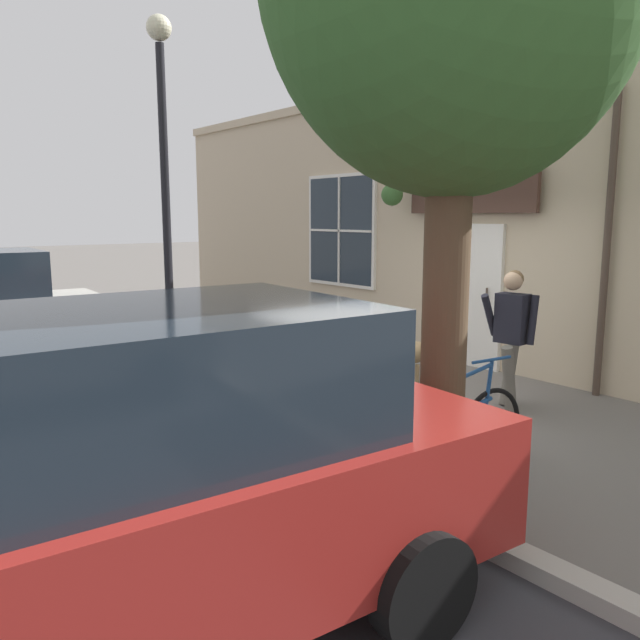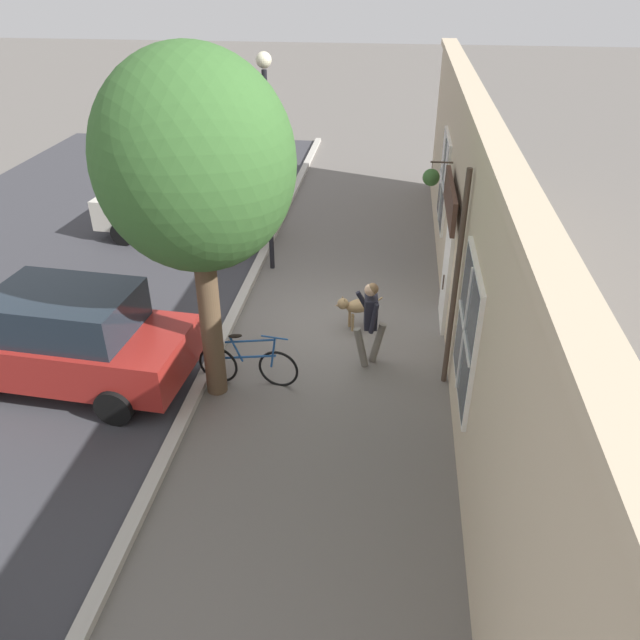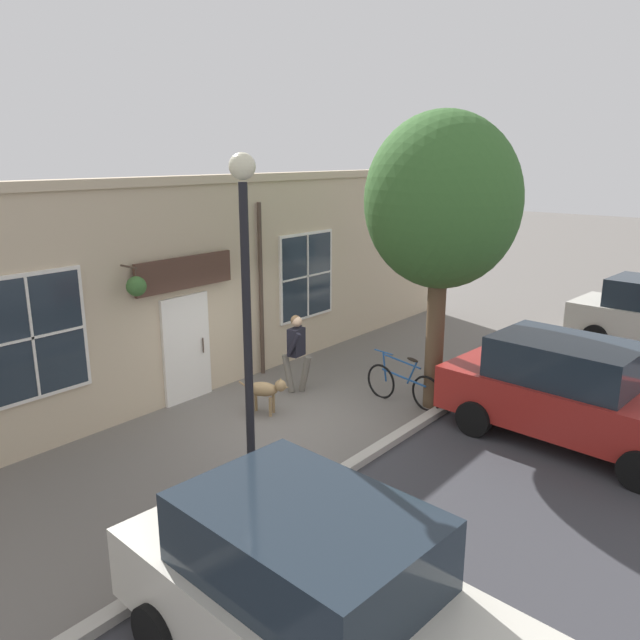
{
  "view_description": "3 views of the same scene",
  "coord_description": "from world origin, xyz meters",
  "px_view_note": "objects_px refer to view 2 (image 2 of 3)",
  "views": [
    {
      "loc": [
        5.27,
        5.27,
        2.2
      ],
      "look_at": [
        0.04,
        -1.28,
        0.81
      ],
      "focal_mm": 35.0,
      "sensor_mm": 36.0,
      "label": 1
    },
    {
      "loc": [
        -1.06,
        10.48,
        6.37
      ],
      "look_at": [
        -0.02,
        1.96,
        1.31
      ],
      "focal_mm": 35.0,
      "sensor_mm": 36.0,
      "label": 2
    },
    {
      "loc": [
        7.13,
        -7.74,
        4.68
      ],
      "look_at": [
        -0.43,
        1.47,
        1.51
      ],
      "focal_mm": 35.0,
      "sensor_mm": 36.0,
      "label": 3
    }
  ],
  "objects_px": {
    "dog_on_leash": "(357,306)",
    "parked_car_nearest_curb": "(186,203)",
    "leaning_bicycle": "(248,364)",
    "parked_car_mid_block": "(63,338)",
    "pedestrian_walking": "(370,317)",
    "street_lamp": "(267,135)",
    "street_tree_by_curb": "(197,172)"
  },
  "relations": [
    {
      "from": "leaning_bicycle",
      "to": "street_lamp",
      "type": "bearing_deg",
      "value": -84.24
    },
    {
      "from": "parked_car_nearest_curb",
      "to": "parked_car_mid_block",
      "type": "relative_size",
      "value": 1.0
    },
    {
      "from": "pedestrian_walking",
      "to": "street_tree_by_curb",
      "type": "relative_size",
      "value": 0.3
    },
    {
      "from": "dog_on_leash",
      "to": "parked_car_mid_block",
      "type": "xyz_separation_m",
      "value": [
        4.72,
        2.37,
        0.4
      ]
    },
    {
      "from": "pedestrian_walking",
      "to": "parked_car_nearest_curb",
      "type": "height_order",
      "value": "parked_car_nearest_curb"
    },
    {
      "from": "parked_car_nearest_curb",
      "to": "street_lamp",
      "type": "height_order",
      "value": "street_lamp"
    },
    {
      "from": "street_tree_by_curb",
      "to": "street_lamp",
      "type": "relative_size",
      "value": 1.16
    },
    {
      "from": "dog_on_leash",
      "to": "parked_car_nearest_curb",
      "type": "relative_size",
      "value": 0.21
    },
    {
      "from": "street_tree_by_curb",
      "to": "street_lamp",
      "type": "bearing_deg",
      "value": -90.02
    },
    {
      "from": "street_tree_by_curb",
      "to": "leaning_bicycle",
      "type": "xyz_separation_m",
      "value": [
        -0.46,
        -0.3,
        -3.39
      ]
    },
    {
      "from": "street_lamp",
      "to": "street_tree_by_curb",
      "type": "bearing_deg",
      "value": 89.98
    },
    {
      "from": "parked_car_nearest_curb",
      "to": "street_lamp",
      "type": "distance_m",
      "value": 3.72
    },
    {
      "from": "parked_car_nearest_curb",
      "to": "parked_car_mid_block",
      "type": "distance_m",
      "value": 6.48
    },
    {
      "from": "street_tree_by_curb",
      "to": "parked_car_mid_block",
      "type": "xyz_separation_m",
      "value": [
        2.57,
        0.03,
        -2.89
      ]
    },
    {
      "from": "parked_car_nearest_curb",
      "to": "parked_car_mid_block",
      "type": "bearing_deg",
      "value": 89.36
    },
    {
      "from": "dog_on_leash",
      "to": "parked_car_nearest_curb",
      "type": "bearing_deg",
      "value": -41.47
    },
    {
      "from": "pedestrian_walking",
      "to": "parked_car_nearest_curb",
      "type": "xyz_separation_m",
      "value": [
        4.96,
        -5.31,
        -0.08
      ]
    },
    {
      "from": "street_tree_by_curb",
      "to": "pedestrian_walking",
      "type": "bearing_deg",
      "value": -155.14
    },
    {
      "from": "street_lamp",
      "to": "pedestrian_walking",
      "type": "bearing_deg",
      "value": 123.67
    },
    {
      "from": "parked_car_nearest_curb",
      "to": "street_lamp",
      "type": "xyz_separation_m",
      "value": [
        -2.5,
        1.63,
        2.21
      ]
    },
    {
      "from": "pedestrian_walking",
      "to": "leaning_bicycle",
      "type": "height_order",
      "value": "pedestrian_walking"
    },
    {
      "from": "street_tree_by_curb",
      "to": "parked_car_mid_block",
      "type": "bearing_deg",
      "value": 0.72
    },
    {
      "from": "leaning_bicycle",
      "to": "parked_car_mid_block",
      "type": "distance_m",
      "value": 3.09
    },
    {
      "from": "pedestrian_walking",
      "to": "street_tree_by_curb",
      "type": "distance_m",
      "value": 3.9
    },
    {
      "from": "dog_on_leash",
      "to": "leaning_bicycle",
      "type": "bearing_deg",
      "value": 50.48
    },
    {
      "from": "pedestrian_walking",
      "to": "leaning_bicycle",
      "type": "xyz_separation_m",
      "value": [
        2.0,
        0.84,
        -0.58
      ]
    },
    {
      "from": "parked_car_nearest_curb",
      "to": "pedestrian_walking",
      "type": "bearing_deg",
      "value": 133.02
    },
    {
      "from": "pedestrian_walking",
      "to": "parked_car_mid_block",
      "type": "xyz_separation_m",
      "value": [
        5.03,
        1.17,
        -0.08
      ]
    },
    {
      "from": "pedestrian_walking",
      "to": "parked_car_mid_block",
      "type": "height_order",
      "value": "parked_car_mid_block"
    },
    {
      "from": "street_tree_by_curb",
      "to": "parked_car_mid_block",
      "type": "distance_m",
      "value": 3.87
    },
    {
      "from": "pedestrian_walking",
      "to": "street_lamp",
      "type": "distance_m",
      "value": 4.91
    },
    {
      "from": "dog_on_leash",
      "to": "street_lamp",
      "type": "relative_size",
      "value": 0.2
    }
  ]
}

